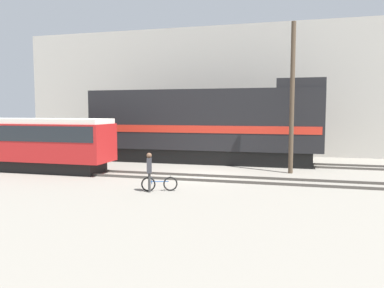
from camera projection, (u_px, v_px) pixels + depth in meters
The scene contains 9 objects.
ground_plane at pixel (199, 176), 21.13m from camera, with size 120.00×120.00×0.00m, color gray.
track_near at pixel (196, 177), 20.36m from camera, with size 60.00×1.50×0.14m.
track_far at pixel (218, 162), 26.50m from camera, with size 60.00×1.51×0.14m.
building_backdrop at pixel (236, 92), 34.23m from camera, with size 38.37×6.00×10.82m.
freight_locomotive at pixel (204, 125), 26.53m from camera, with size 16.31×3.04×5.75m.
streetcar at pixel (38, 141), 22.75m from camera, with size 9.35×2.54×3.23m.
bicycle at pixel (159, 184), 17.16m from camera, with size 1.59×0.70×0.72m.
person at pixel (149, 168), 16.92m from camera, with size 0.33×0.41×1.79m.
utility_pole_left at pixel (292, 99), 21.77m from camera, with size 0.27×0.27×8.79m.
Camera 1 is at (4.97, -20.29, 3.67)m, focal length 35.00 mm.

